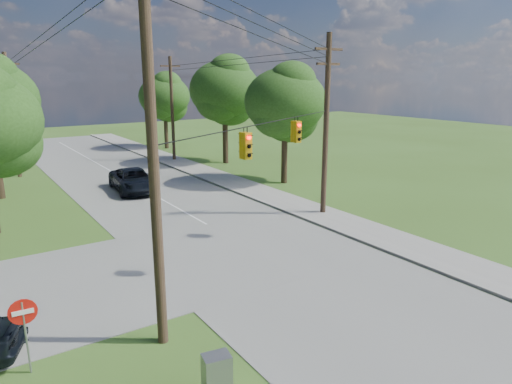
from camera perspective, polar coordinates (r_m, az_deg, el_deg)
ground at (r=17.09m, az=3.87°, el=-14.10°), size 140.00×140.00×0.00m
main_road at (r=21.83m, az=0.01°, el=-7.53°), size 10.00×100.00×0.03m
sidewalk_east at (r=25.91m, az=12.45°, el=-4.21°), size 2.60×100.00×0.12m
pole_sw at (r=13.25m, az=-12.83°, el=5.76°), size 2.00×0.32×12.00m
pole_ne at (r=27.04m, az=8.76°, el=8.46°), size 2.00×0.32×10.50m
pole_north_e at (r=45.73m, az=-10.44°, el=10.25°), size 2.00×0.32×10.00m
pole_north_w at (r=42.18m, az=-28.20°, el=8.51°), size 2.00×0.32×10.00m
power_lines at (r=25.78m, az=-9.42°, el=16.37°), size 13.93×29.62×4.93m
traffic_signals at (r=20.29m, az=2.22°, el=6.84°), size 4.91×3.27×1.05m
tree_e_near at (r=35.10m, az=3.67°, el=11.16°), size 6.20×6.20×8.81m
tree_e_mid at (r=43.69m, az=-3.95°, el=12.60°), size 6.60×6.60×9.64m
tree_e_far at (r=54.05m, az=-11.37°, el=11.62°), size 5.80×5.80×8.32m
car_main_north at (r=34.19m, az=-15.05°, el=1.44°), size 3.23×6.02×1.61m
control_cabinet at (r=12.63m, az=-4.91°, el=-22.07°), size 0.78×0.63×1.27m
do_not_enter_sign at (r=14.40m, az=-27.03°, el=-14.01°), size 0.75×0.11×2.26m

